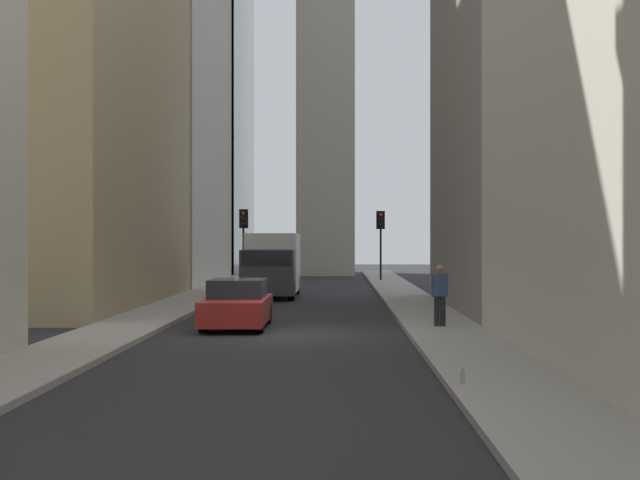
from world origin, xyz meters
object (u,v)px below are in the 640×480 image
pedestrian (440,293)px  discarded_bottle (463,377)px  sedan_red (237,305)px  traffic_light_far_junction (381,229)px  delivery_truck (272,264)px  traffic_light_midblock (243,228)px

pedestrian → discarded_bottle: (-10.07, 0.75, -0.83)m
sedan_red → discarded_bottle: bearing=-155.0°
traffic_light_far_junction → delivery_truck: bearing=158.6°
traffic_light_far_junction → discarded_bottle: size_ratio=15.37×
delivery_truck → traffic_light_midblock: 12.11m
traffic_light_far_junction → sedan_red: bearing=168.9°
traffic_light_midblock → discarded_bottle: (-36.51, -7.58, -2.96)m
discarded_bottle → pedestrian: bearing=-4.2°
pedestrian → traffic_light_midblock: bearing=17.5°
traffic_light_midblock → traffic_light_far_junction: 8.39m
delivery_truck → pedestrian: delivery_truck is taller
traffic_light_far_junction → discarded_bottle: traffic_light_far_junction is taller
sedan_red → pedestrian: 5.88m
traffic_light_far_junction → pedestrian: (-28.84, -0.29, -2.11)m
traffic_light_far_junction → discarded_bottle: bearing=179.3°
traffic_light_midblock → pedestrian: 27.80m
traffic_light_midblock → discarded_bottle: size_ratio=15.49×
discarded_bottle → sedan_red: bearing=25.0°
delivery_truck → discarded_bottle: delivery_truck is taller
discarded_bottle → delivery_truck: bearing=11.5°
pedestrian → discarded_bottle: size_ratio=6.39×
traffic_light_midblock → traffic_light_far_junction: size_ratio=1.01×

